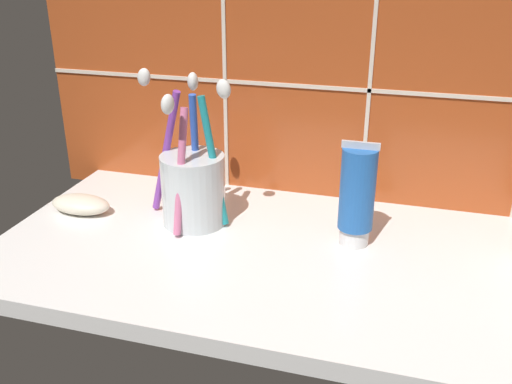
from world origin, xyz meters
TOP-DOWN VIEW (x-y plane):
  - sink_counter at (0.00, 0.00)cm, footprint 76.61×34.16cm
  - tile_wall_backsplash at (0.01, 17.33)cm, footprint 86.61×1.72cm
  - toothbrush_cup at (-17.35, 4.07)cm, footprint 13.12×10.08cm
  - toothpaste_tube at (2.53, 4.05)cm, footprint 4.18×3.98cm
  - soap_bar at (-32.43, 2.52)cm, footprint 7.99×4.30cm

SIDE VIEW (x-z plane):
  - sink_counter at x=0.00cm, z-range 0.00..2.00cm
  - soap_bar at x=-32.43cm, z-range 2.00..4.35cm
  - toothbrush_cup at x=-17.35cm, z-range -2.24..16.49cm
  - toothpaste_tube at x=2.53cm, z-range 1.89..14.32cm
  - tile_wall_backsplash at x=0.01cm, z-range 0.01..45.03cm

